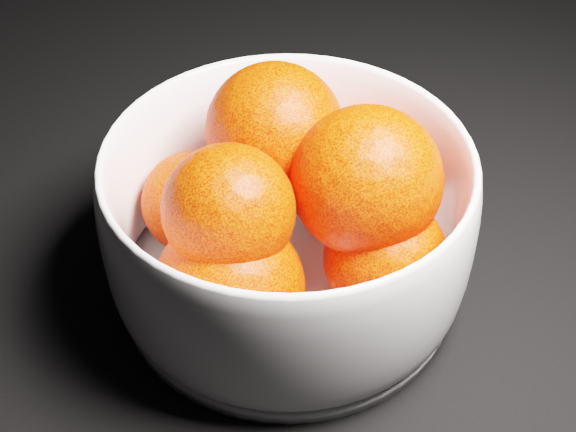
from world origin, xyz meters
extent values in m
cylinder|color=white|center=(-0.06, 0.25, 0.01)|extent=(0.23, 0.23, 0.01)
sphere|color=#FF2703|center=(-0.02, 0.31, 0.05)|extent=(0.08, 0.08, 0.08)
sphere|color=#FF2703|center=(-0.12, 0.29, 0.05)|extent=(0.07, 0.07, 0.07)
sphere|color=#FF2703|center=(-0.11, 0.21, 0.05)|extent=(0.09, 0.09, 0.09)
sphere|color=#FF2703|center=(-0.01, 0.21, 0.05)|extent=(0.08, 0.08, 0.08)
sphere|color=#FF2703|center=(-0.06, 0.30, 0.10)|extent=(0.09, 0.09, 0.09)
sphere|color=#FF2703|center=(-0.10, 0.23, 0.10)|extent=(0.08, 0.08, 0.08)
sphere|color=#FF2703|center=(-0.01, 0.23, 0.10)|extent=(0.10, 0.10, 0.10)
camera|label=1|loc=(-0.17, -0.13, 0.43)|focal=50.00mm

